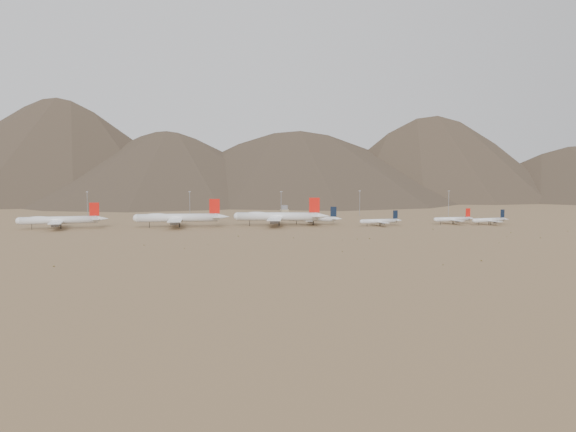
{
  "coord_description": "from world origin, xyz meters",
  "views": [
    {
      "loc": [
        -20.92,
        -416.48,
        39.71
      ],
      "look_at": [
        24.41,
        30.0,
        8.02
      ],
      "focal_mm": 35.0,
      "sensor_mm": 36.0,
      "label": 1
    }
  ],
  "objects": [
    {
      "name": "narrowbody_d",
      "position": [
        190.91,
        23.95,
        4.0
      ],
      "size": [
        36.12,
        26.87,
        12.34
      ],
      "rotation": [
        0.0,
        0.0,
        0.31
      ],
      "color": "silver",
      "rests_on": "ground"
    },
    {
      "name": "desert_scrub",
      "position": [
        48.84,
        -84.44,
        0.3
      ],
      "size": [
        426.22,
        165.8,
        0.87
      ],
      "color": "brown",
      "rests_on": "ground"
    },
    {
      "name": "narrowbody_a",
      "position": [
        46.69,
        39.4,
        4.87
      ],
      "size": [
        44.45,
        32.87,
        15.02
      ],
      "rotation": [
        0.0,
        0.0,
        -0.27
      ],
      "color": "silver",
      "rests_on": "ground"
    },
    {
      "name": "mast_west",
      "position": [
        -60.23,
        123.94,
        14.2
      ],
      "size": [
        2.0,
        0.6,
        25.7
      ],
      "color": "gray",
      "rests_on": "ground"
    },
    {
      "name": "mast_east",
      "position": [
        107.7,
        136.27,
        14.2
      ],
      "size": [
        2.0,
        0.6,
        25.7
      ],
      "color": "gray",
      "rests_on": "ground"
    },
    {
      "name": "mast_centre",
      "position": [
        26.46,
        115.13,
        14.2
      ],
      "size": [
        2.0,
        0.6,
        25.7
      ],
      "color": "gray",
      "rests_on": "ground"
    },
    {
      "name": "ground",
      "position": [
        0.0,
        0.0,
        0.0
      ],
      "size": [
        3000.0,
        3000.0,
        0.0
      ],
      "primitive_type": "plane",
      "color": "#9F7B52",
      "rests_on": "ground"
    },
    {
      "name": "narrowbody_b",
      "position": [
        98.22,
        21.95,
        4.0
      ],
      "size": [
        36.9,
        27.08,
        12.34
      ],
      "rotation": [
        0.0,
        0.0,
        0.21
      ],
      "color": "silver",
      "rests_on": "ground"
    },
    {
      "name": "mast_far_west",
      "position": [
        -155.12,
        124.34,
        14.2
      ],
      "size": [
        2.0,
        0.6,
        25.7
      ],
      "color": "gray",
      "rests_on": "ground"
    },
    {
      "name": "mast_far_east",
      "position": [
        195.14,
        123.31,
        14.2
      ],
      "size": [
        2.0,
        0.6,
        25.7
      ],
      "color": "gray",
      "rests_on": "ground"
    },
    {
      "name": "widebody_west",
      "position": [
        -150.41,
        22.05,
        6.77
      ],
      "size": [
        65.43,
        51.24,
        19.64
      ],
      "rotation": [
        0.0,
        0.0,
        0.19
      ],
      "color": "silver",
      "rests_on": "ground"
    },
    {
      "name": "widebody_centre",
      "position": [
        -62.17,
        25.71,
        7.62
      ],
      "size": [
        74.49,
        57.16,
        22.11
      ],
      "rotation": [
        0.0,
        0.0,
        0.04
      ],
      "color": "silver",
      "rests_on": "ground"
    },
    {
      "name": "control_tower",
      "position": [
        30.0,
        120.0,
        5.32
      ],
      "size": [
        8.0,
        8.0,
        12.0
      ],
      "color": "#9B8A69",
      "rests_on": "ground"
    },
    {
      "name": "widebody_east",
      "position": [
        16.17,
        28.75,
        7.88
      ],
      "size": [
        76.61,
        59.55,
        22.84
      ],
      "rotation": [
        0.0,
        0.0,
        -0.14
      ],
      "color": "silver",
      "rests_on": "ground"
    },
    {
      "name": "mountain_ridge",
      "position": [
        0.0,
        900.0,
        150.0
      ],
      "size": [
        4400.0,
        1000.0,
        300.0
      ],
      "color": "brown",
      "rests_on": "ground"
    },
    {
      "name": "narrowbody_c",
      "position": [
        163.69,
        33.32,
        4.19
      ],
      "size": [
        38.58,
        28.33,
        12.91
      ],
      "rotation": [
        0.0,
        0.0,
        0.22
      ],
      "color": "silver",
      "rests_on": "ground"
    }
  ]
}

